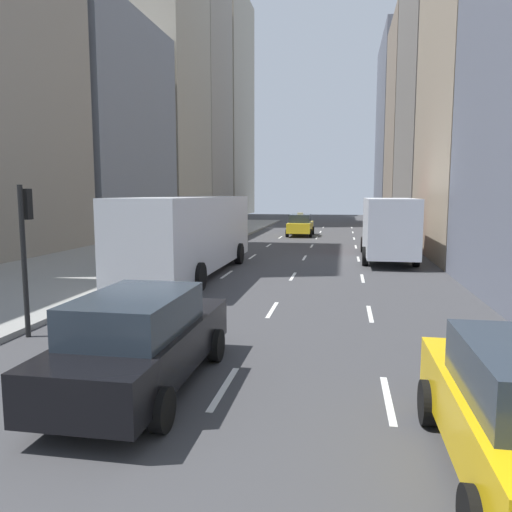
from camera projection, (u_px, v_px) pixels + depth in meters
name	position (u px, v px, depth m)	size (l,w,h in m)	color
sidewalk_left	(141.00, 251.00, 28.97)	(8.00, 66.00, 0.15)	gray
lane_markings	(299.00, 266.00, 23.42)	(5.72, 56.00, 0.01)	white
building_row_left	(158.00, 80.00, 49.85)	(6.00, 88.34, 34.53)	slate
building_row_right	(458.00, 34.00, 33.93)	(6.00, 77.05, 34.60)	#4C515B
taxi_lead	(300.00, 225.00, 39.75)	(2.02, 4.40, 1.87)	yellow
sedan_black_near	(142.00, 340.00, 8.65)	(2.02, 4.99, 1.73)	black
city_bus	(191.00, 232.00, 20.68)	(2.80, 11.61, 3.25)	silver
box_truck	(387.00, 227.00, 25.28)	(2.58, 8.40, 3.15)	maroon
traffic_light_pole	(25.00, 236.00, 11.68)	(0.24, 0.42, 3.60)	black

